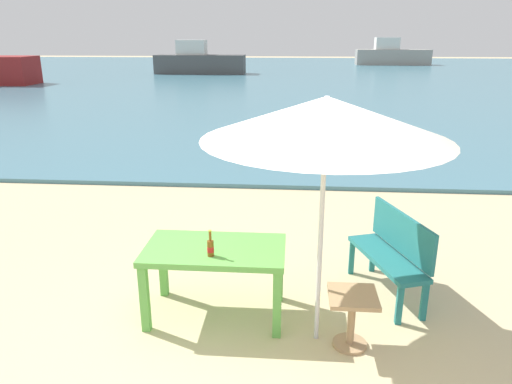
% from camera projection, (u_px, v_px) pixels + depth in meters
% --- Properties ---
extents(ground_plane, '(120.00, 120.00, 0.00)m').
position_uv_depth(ground_plane, '(256.00, 362.00, 4.25)').
color(ground_plane, beige).
extents(sea_water, '(120.00, 50.00, 0.08)m').
position_uv_depth(sea_water, '(290.00, 76.00, 32.63)').
color(sea_water, teal).
rests_on(sea_water, ground_plane).
extents(picnic_table_green, '(1.40, 0.80, 0.76)m').
position_uv_depth(picnic_table_green, '(215.00, 257.00, 4.79)').
color(picnic_table_green, '#60B24C').
rests_on(picnic_table_green, ground_plane).
extents(beer_bottle_amber, '(0.07, 0.07, 0.26)m').
position_uv_depth(beer_bottle_amber, '(210.00, 247.00, 4.54)').
color(beer_bottle_amber, brown).
rests_on(beer_bottle_amber, picnic_table_green).
extents(patio_umbrella, '(2.10, 2.10, 2.30)m').
position_uv_depth(patio_umbrella, '(326.00, 119.00, 3.93)').
color(patio_umbrella, silver).
rests_on(patio_umbrella, ground_plane).
extents(side_table_wood, '(0.44, 0.44, 0.54)m').
position_uv_depth(side_table_wood, '(352.00, 312.00, 4.38)').
color(side_table_wood, tan).
rests_on(side_table_wood, ground_plane).
extents(bench_teal_center, '(0.73, 1.25, 0.95)m').
position_uv_depth(bench_teal_center, '(393.00, 250.00, 5.21)').
color(bench_teal_center, '#237275').
rests_on(bench_teal_center, ground_plane).
extents(swimmer_person, '(0.34, 0.34, 0.41)m').
position_uv_depth(swimmer_person, '(241.00, 144.00, 11.58)').
color(swimmer_person, tan).
rests_on(swimmer_person, sea_water).
extents(boat_cargo_ship, '(6.28, 1.71, 2.29)m').
position_uv_depth(boat_cargo_ship, '(199.00, 62.00, 33.65)').
color(boat_cargo_ship, '#4C4C4C').
rests_on(boat_cargo_ship, sea_water).
extents(boat_barge, '(6.55, 1.79, 2.38)m').
position_uv_depth(boat_barge, '(392.00, 55.00, 43.25)').
color(boat_barge, gray).
rests_on(boat_barge, sea_water).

